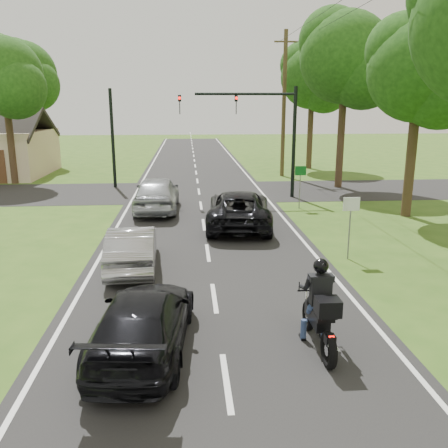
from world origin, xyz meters
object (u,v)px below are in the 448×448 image
at_px(silver_suv, 157,194).
at_px(motorcycle_rider, 320,314).
at_px(traffic_signal, 261,122).
at_px(sign_green, 300,177).
at_px(dark_car_behind, 144,321).
at_px(utility_pole_far, 284,104).
at_px(sign_white, 351,213).
at_px(silver_sedan, 132,248).
at_px(dark_suv, 239,209).

bearing_deg(silver_suv, motorcycle_rider, 108.40).
distance_m(traffic_signal, sign_green, 4.24).
bearing_deg(dark_car_behind, utility_pole_far, -102.21).
relative_size(traffic_signal, utility_pole_far, 0.64).
bearing_deg(utility_pole_far, dark_car_behind, -107.63).
bearing_deg(traffic_signal, dark_car_behind, -106.63).
xyz_separation_m(motorcycle_rider, sign_white, (2.63, 5.84, 0.80)).
bearing_deg(motorcycle_rider, silver_suv, 106.88).
xyz_separation_m(traffic_signal, sign_white, (1.36, -11.02, -2.54)).
relative_size(silver_suv, dark_car_behind, 1.11).
height_order(motorcycle_rider, traffic_signal, traffic_signal).
height_order(silver_suv, utility_pole_far, utility_pole_far).
height_order(traffic_signal, utility_pole_far, utility_pole_far).
bearing_deg(dark_car_behind, motorcycle_rider, -177.76).
relative_size(silver_suv, utility_pole_far, 0.51).
xyz_separation_m(silver_sedan, dark_car_behind, (0.81, -5.26, -0.02)).
bearing_deg(silver_sedan, traffic_signal, -119.56).
distance_m(motorcycle_rider, traffic_signal, 17.23).
height_order(motorcycle_rider, dark_car_behind, motorcycle_rider).
xyz_separation_m(dark_car_behind, sign_white, (6.34, 5.64, 0.93)).
height_order(utility_pole_far, sign_green, utility_pole_far).
xyz_separation_m(traffic_signal, sign_green, (1.56, -3.02, -2.54)).
distance_m(motorcycle_rider, sign_green, 14.15).
bearing_deg(sign_green, motorcycle_rider, -101.54).
bearing_deg(sign_white, utility_pole_far, 85.49).
xyz_separation_m(silver_suv, utility_pole_far, (8.36, 11.09, 4.21)).
height_order(motorcycle_rider, sign_green, sign_green).
relative_size(motorcycle_rider, sign_green, 1.10).
bearing_deg(motorcycle_rider, silver_sedan, 129.35).
relative_size(dark_car_behind, traffic_signal, 0.71).
height_order(traffic_signal, sign_green, traffic_signal).
bearing_deg(sign_green, silver_sedan, -131.24).
xyz_separation_m(silver_sedan, sign_white, (7.14, 0.38, 0.91)).
bearing_deg(silver_sedan, utility_pole_far, -116.68).
distance_m(dark_suv, silver_suv, 4.93).
distance_m(motorcycle_rider, dark_car_behind, 3.72).
bearing_deg(utility_pole_far, sign_white, -94.51).
height_order(motorcycle_rider, utility_pole_far, utility_pole_far).
bearing_deg(silver_sedan, dark_suv, -130.92).
xyz_separation_m(silver_sedan, traffic_signal, (5.78, 11.39, 3.45)).
xyz_separation_m(motorcycle_rider, sign_green, (2.83, 13.84, 0.80)).
bearing_deg(silver_suv, sign_green, -178.12).
bearing_deg(motorcycle_rider, sign_white, 65.58).
distance_m(utility_pole_far, sign_white, 19.39).
relative_size(dark_suv, sign_white, 2.61).
bearing_deg(sign_white, motorcycle_rider, -114.20).
height_order(silver_suv, dark_car_behind, silver_suv).
height_order(silver_suv, traffic_signal, traffic_signal).
xyz_separation_m(dark_car_behind, sign_green, (6.54, 13.64, 0.93)).
bearing_deg(silver_sedan, sign_white, -179.65).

